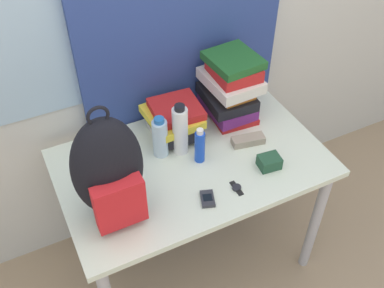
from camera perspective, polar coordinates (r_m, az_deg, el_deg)
wall_back at (r=2.01m, az=-5.94°, el=16.29°), size 6.00×0.06×2.50m
curtain_blue at (r=2.02m, az=-1.22°, el=16.58°), size 0.99×0.04×2.50m
desk at (r=2.05m, az=-0.00°, el=-4.06°), size 1.16×0.72×0.75m
backpack at (r=1.65m, az=-10.52°, el=-3.44°), size 0.27×0.22×0.51m
book_stack_left at (r=2.06m, az=-2.26°, el=3.20°), size 0.25×0.28×0.15m
book_stack_center at (r=2.12m, az=4.85°, el=7.10°), size 0.25×0.30×0.33m
water_bottle at (r=1.95m, az=-4.06°, el=0.83°), size 0.07×0.07×0.20m
sports_bottle at (r=1.94m, az=-1.52°, el=1.78°), size 0.07×0.07×0.26m
sunscreen_bottle at (r=1.92m, az=0.99°, el=-0.27°), size 0.05×0.05×0.18m
cell_phone at (r=1.82m, az=1.98°, el=-6.97°), size 0.08×0.10×0.02m
sunglasses_case at (r=2.06m, az=7.13°, el=0.48°), size 0.16×0.08×0.04m
camera_pouch at (r=1.96m, az=9.79°, el=-2.26°), size 0.10×0.08×0.05m
wristwatch at (r=1.87m, az=5.68°, el=-5.56°), size 0.04×0.08×0.01m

